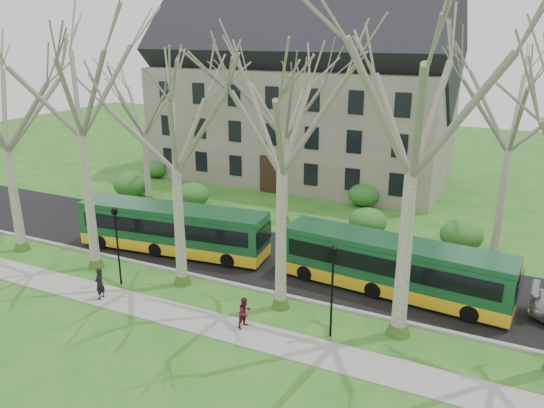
# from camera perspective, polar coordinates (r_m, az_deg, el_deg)

# --- Properties ---
(ground) EXTENTS (120.00, 120.00, 0.00)m
(ground) POSITION_cam_1_polar(r_m,az_deg,el_deg) (27.71, -4.95, -10.12)
(ground) COLOR #216E1F
(ground) RESTS_ON ground
(sidewalk) EXTENTS (70.00, 2.00, 0.06)m
(sidewalk) POSITION_cam_1_polar(r_m,az_deg,el_deg) (25.86, -7.81, -12.37)
(sidewalk) COLOR gray
(sidewalk) RESTS_ON ground
(road) EXTENTS (80.00, 8.00, 0.06)m
(road) POSITION_cam_1_polar(r_m,az_deg,el_deg) (32.05, 0.03, -5.92)
(road) COLOR black
(road) RESTS_ON ground
(curb) EXTENTS (80.00, 0.25, 0.14)m
(curb) POSITION_cam_1_polar(r_m,az_deg,el_deg) (28.83, -3.43, -8.74)
(curb) COLOR #A5A39E
(curb) RESTS_ON ground
(building) EXTENTS (26.50, 12.20, 16.00)m
(building) POSITION_cam_1_polar(r_m,az_deg,el_deg) (48.90, 3.10, 12.17)
(building) COLOR slate
(building) RESTS_ON ground
(tree_row_verge) EXTENTS (49.00, 7.00, 14.00)m
(tree_row_verge) POSITION_cam_1_polar(r_m,az_deg,el_deg) (25.43, -5.03, 4.22)
(tree_row_verge) COLOR gray
(tree_row_verge) RESTS_ON ground
(tree_row_far) EXTENTS (33.00, 7.00, 12.00)m
(tree_row_far) POSITION_cam_1_polar(r_m,az_deg,el_deg) (35.56, 1.93, 6.60)
(tree_row_far) COLOR gray
(tree_row_far) RESTS_ON ground
(lamp_row) EXTENTS (36.22, 0.22, 4.30)m
(lamp_row) POSITION_cam_1_polar(r_m,az_deg,el_deg) (25.81, -6.23, -6.00)
(lamp_row) COLOR black
(lamp_row) RESTS_ON ground
(hedges) EXTENTS (30.60, 8.60, 2.00)m
(hedges) POSITION_cam_1_polar(r_m,az_deg,el_deg) (40.80, -0.73, 0.86)
(hedges) COLOR #1A5B24
(hedges) RESTS_ON ground
(bus_lead) EXTENTS (12.10, 3.75, 2.98)m
(bus_lead) POSITION_cam_1_polar(r_m,az_deg,el_deg) (33.12, -10.63, -2.60)
(bus_lead) COLOR #154927
(bus_lead) RESTS_ON road
(bus_follow) EXTENTS (12.00, 3.48, 2.96)m
(bus_follow) POSITION_cam_1_polar(r_m,az_deg,el_deg) (28.24, 12.87, -6.49)
(bus_follow) COLOR #154927
(bus_follow) RESTS_ON road
(pedestrian_a) EXTENTS (0.50, 0.67, 1.68)m
(pedestrian_a) POSITION_cam_1_polar(r_m,az_deg,el_deg) (28.53, -18.06, -8.11)
(pedestrian_a) COLOR black
(pedestrian_a) RESTS_ON sidewalk
(pedestrian_b) EXTENTS (0.74, 0.85, 1.47)m
(pedestrian_b) POSITION_cam_1_polar(r_m,az_deg,el_deg) (24.81, -2.94, -11.57)
(pedestrian_b) COLOR maroon
(pedestrian_b) RESTS_ON sidewalk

